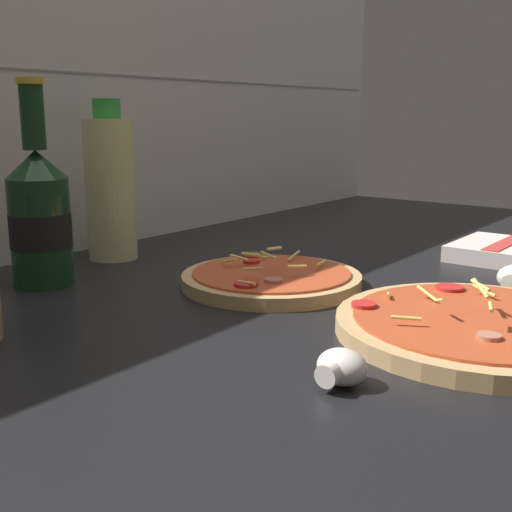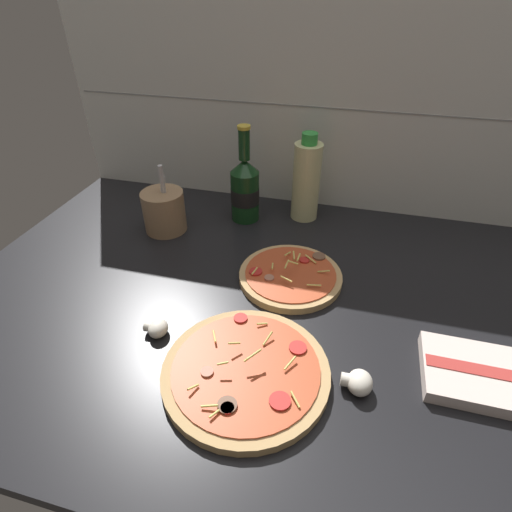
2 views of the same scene
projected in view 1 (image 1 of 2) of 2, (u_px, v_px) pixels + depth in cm
name	position (u px, v px, depth cm)	size (l,w,h in cm)	color
counter_slab	(363.00, 291.00, 83.69)	(160.00, 90.00, 2.50)	black
tile_backsplash	(122.00, 76.00, 104.75)	(160.00, 1.13, 60.00)	silver
pizza_near	(481.00, 326.00, 62.70)	(28.37, 28.37, 5.21)	tan
pizza_far	(271.00, 279.00, 81.04)	(22.71, 22.71, 5.10)	tan
beer_bottle	(40.00, 215.00, 80.26)	(7.66, 7.66, 25.61)	#143819
oil_bottle	(110.00, 187.00, 94.80)	(7.31, 7.31, 23.52)	beige
mushroom_right	(341.00, 368.00, 51.14)	(4.45, 4.24, 2.97)	white
dish_towel	(505.00, 251.00, 96.10)	(15.41, 13.74, 2.56)	beige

